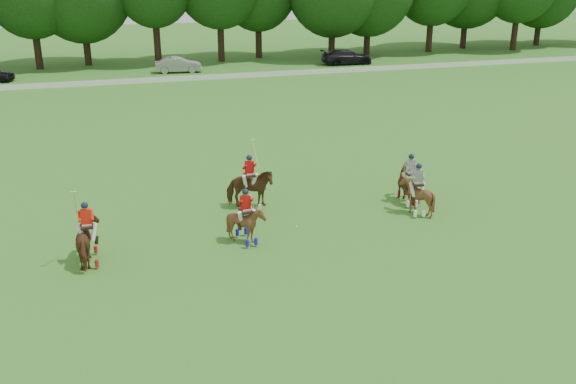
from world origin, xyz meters
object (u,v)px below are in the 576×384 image
object	(u,v)px
polo_red_b	(250,189)
polo_stripe_b	(417,196)
car_mid	(178,65)
polo_red_a	(89,241)
polo_red_c	(246,223)
car_right	(347,57)
polo_stripe_a	(409,185)
polo_ball	(296,227)

from	to	relation	value
polo_red_b	polo_stripe_b	world-z (taller)	polo_red_b
car_mid	polo_red_a	xyz separation A→B (m)	(-8.35, -39.81, 0.14)
polo_red_c	car_right	bearing A→B (deg)	63.55
car_right	polo_red_a	size ratio (longest dim) A/B	1.80
car_right	polo_stripe_a	xyz separation A→B (m)	(-11.56, -37.45, 0.06)
polo_red_a	polo_red_b	size ratio (longest dim) A/B	0.97
car_right	polo_red_c	world-z (taller)	polo_red_c
car_right	polo_ball	world-z (taller)	car_right
car_mid	polo_red_b	size ratio (longest dim) A/B	1.46
car_right	polo_stripe_b	distance (m)	40.62
polo_stripe_a	polo_ball	size ratio (longest dim) A/B	25.40
car_mid	polo_stripe_b	xyz separation A→B (m)	(5.42, -38.84, 0.09)
car_mid	car_right	bearing A→B (deg)	-84.56
polo_red_c	polo_red_a	bearing A→B (deg)	-178.77
polo_red_b	polo_stripe_a	distance (m)	7.31
polo_red_c	polo_ball	bearing A→B (deg)	18.09
car_mid	polo_red_b	bearing A→B (deg)	-176.84
car_mid	polo_red_c	size ratio (longest dim) A/B	1.97
car_right	car_mid	bearing A→B (deg)	91.04
polo_red_b	polo_red_c	distance (m)	3.63
polo_red_c	polo_ball	world-z (taller)	polo_red_c
car_mid	polo_red_c	world-z (taller)	polo_red_c
car_mid	polo_stripe_a	distance (m)	37.89
polo_red_a	polo_red_c	bearing A→B (deg)	1.23
polo_red_a	polo_red_b	distance (m)	7.81
car_mid	car_right	distance (m)	17.32
car_mid	polo_red_c	xyz separation A→B (m)	(-2.42, -39.68, 0.07)
polo_stripe_b	polo_ball	distance (m)	5.59
polo_ball	polo_red_b	bearing A→B (deg)	115.84
car_mid	polo_red_c	bearing A→B (deg)	-178.05
car_mid	polo_red_b	xyz separation A→B (m)	(-1.44, -36.18, 0.19)
polo_stripe_b	polo_red_b	bearing A→B (deg)	158.85
polo_red_a	polo_stripe_b	bearing A→B (deg)	4.03
car_right	polo_red_b	distance (m)	40.76
polo_stripe_a	polo_ball	distance (m)	6.11
polo_red_c	polo_stripe_a	world-z (taller)	polo_stripe_a
polo_stripe_a	polo_ball	xyz separation A→B (m)	(-5.87, -1.48, -0.78)
polo_stripe_a	polo_stripe_b	size ratio (longest dim) A/B	1.00
car_mid	polo_red_b	world-z (taller)	polo_red_b
polo_stripe_a	car_right	bearing A→B (deg)	72.84
polo_stripe_a	polo_stripe_b	xyz separation A→B (m)	(-0.34, -1.39, -0.00)
car_mid	polo_red_c	distance (m)	39.75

